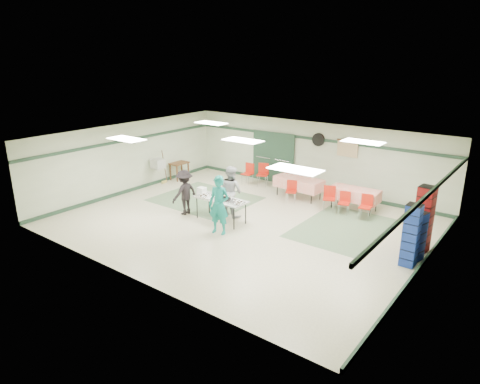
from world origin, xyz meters
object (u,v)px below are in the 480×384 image
Objects in this scene: dining_table_a at (354,194)px; office_printer at (158,164)px; volunteer_grey at (231,191)px; printer_table at (179,165)px; chair_loose_b at (249,171)px; volunteer_dark at (185,192)px; crate_stack_red at (424,219)px; broom at (164,166)px; volunteer_teal at (219,205)px; chair_d at (291,189)px; serving_table at (221,200)px; dining_table_b at (299,183)px; chair_loose_a at (263,172)px; chair_c at (366,204)px; crate_stack_blue_a at (415,236)px; chair_b at (329,196)px; crate_stack_blue_b at (411,236)px; chair_a at (345,200)px.

dining_table_a is 3.49× the size of office_printer.
printer_table is at bearing -16.34° from volunteer_grey.
volunteer_dark is at bearing -87.53° from chair_loose_b.
chair_loose_b is at bearing 43.74° from office_printer.
crate_stack_red is 1.32× the size of broom.
volunteer_teal is 6.16m from printer_table.
chair_loose_b reaches higher than chair_d.
serving_table is at bearing 114.04° from volunteer_teal.
chair_loose_a is at bearing 170.06° from dining_table_b.
chair_loose_b is 1.82× the size of office_printer.
chair_loose_a is (0.24, 4.32, -0.20)m from volunteer_dark.
crate_stack_blue_a reaches higher than chair_c.
chair_b is at bearing 52.71° from volunteer_teal.
chair_c is 0.94× the size of chair_loose_b.
volunteer_dark reaches higher than chair_loose_b.
broom is at bearing -147.10° from chair_loose_b.
printer_table is at bearing -165.76° from dining_table_b.
volunteer_grey is 1.29× the size of crate_stack_blue_a.
serving_table is at bearing -129.85° from chair_d.
chair_loose_b is 3.51m from broom.
chair_b is at bearing 136.54° from volunteer_dark.
crate_stack_blue_b is (2.78, -3.08, 0.26)m from dining_table_a.
volunteer_teal is 2.08× the size of chair_b.
chair_b is at bearing -16.50° from dining_table_b.
volunteer_dark is (-1.98, 0.56, -0.13)m from volunteer_teal.
volunteer_dark is at bearing -165.43° from crate_stack_red.
volunteer_dark is at bearing -114.27° from chair_loose_a.
chair_loose_b is (-0.59, -0.20, -0.03)m from chair_loose_a.
crate_stack_blue_a is (2.88, -2.05, 0.19)m from chair_a.
volunteer_dark is at bearing 39.63° from volunteer_grey.
dining_table_a is at bearing -9.48° from chair_d.
broom is (-3.21, 2.10, -0.03)m from volunteer_dark.
volunteer_dark is at bearing -140.00° from dining_table_a.
chair_d is (2.22, 3.26, -0.28)m from volunteer_dark.
dining_table_a is 1.92× the size of chair_loose_b.
volunteer_teal is 2.32× the size of chair_a.
broom is (-4.55, 1.29, -0.13)m from volunteer_grey.
dining_table_a is 1.95× the size of chair_b.
office_printer is at bearing 172.07° from chair_d.
crate_stack_blue_b is 10.34m from office_printer.
dining_table_b is at bearing -97.28° from volunteer_grey.
broom reaches higher than chair_loose_b.
crate_stack_blue_a reaches higher than serving_table.
chair_b reaches higher than chair_d.
crate_stack_blue_b is at bearing 1.57° from volunteer_teal.
crate_stack_red is 10.38m from broom.
serving_table is at bearing -28.19° from broom.
crate_stack_red is at bearing 3.35° from office_printer.
chair_a is at bearing 144.58° from crate_stack_blue_a.
chair_b is 6.87m from printer_table.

